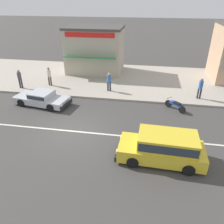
# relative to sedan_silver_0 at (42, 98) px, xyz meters

# --- Properties ---
(ground_plane) EXTENTS (160.00, 160.00, 0.00)m
(ground_plane) POSITION_rel_sedan_silver_0_xyz_m (3.46, -3.34, -0.53)
(ground_plane) COLOR #423F3D
(lane_centre_stripe) EXTENTS (50.40, 0.14, 0.01)m
(lane_centre_stripe) POSITION_rel_sedan_silver_0_xyz_m (3.46, -3.34, -0.53)
(lane_centre_stripe) COLOR silver
(lane_centre_stripe) RESTS_ON ground
(kerb_strip) EXTENTS (68.00, 10.00, 0.15)m
(kerb_strip) POSITION_rel_sedan_silver_0_xyz_m (3.46, 6.64, -0.46)
(kerb_strip) COLOR #ADA393
(kerb_strip) RESTS_ON ground
(sedan_silver_0) EXTENTS (4.54, 2.40, 1.06)m
(sedan_silver_0) POSITION_rel_sedan_silver_0_xyz_m (0.00, 0.00, 0.00)
(sedan_silver_0) COLOR #B7BABF
(sedan_silver_0) RESTS_ON ground
(minivan_yellow_3) EXTENTS (4.49, 2.07, 1.56)m
(minivan_yellow_3) POSITION_rel_sedan_silver_0_xyz_m (9.09, -5.15, 0.31)
(minivan_yellow_3) COLOR yellow
(minivan_yellow_3) RESTS_ON ground
(motorcycle_1) EXTENTS (1.40, 1.34, 0.80)m
(motorcycle_1) POSITION_rel_sedan_silver_0_xyz_m (10.20, 0.76, -0.11)
(motorcycle_1) COLOR black
(motorcycle_1) RESTS_ON ground
(pedestrian_near_clock) EXTENTS (0.34, 0.34, 1.72)m
(pedestrian_near_clock) POSITION_rel_sedan_silver_0_xyz_m (-0.94, 3.65, 0.62)
(pedestrian_near_clock) COLOR #4C4238
(pedestrian_near_clock) RESTS_ON kerb_strip
(pedestrian_mid_kerb) EXTENTS (0.34, 0.34, 1.64)m
(pedestrian_mid_kerb) POSITION_rel_sedan_silver_0_xyz_m (4.74, 3.26, 0.57)
(pedestrian_mid_kerb) COLOR #232838
(pedestrian_mid_kerb) RESTS_ON kerb_strip
(pedestrian_by_shop) EXTENTS (0.34, 0.34, 1.71)m
(pedestrian_by_shop) POSITION_rel_sedan_silver_0_xyz_m (12.26, 2.88, 0.62)
(pedestrian_by_shop) COLOR #333338
(pedestrian_by_shop) RESTS_ON kerb_strip
(pedestrian_far_end) EXTENTS (0.34, 0.34, 1.67)m
(pedestrian_far_end) POSITION_rel_sedan_silver_0_xyz_m (-3.27, 2.59, 0.59)
(pedestrian_far_end) COLOR #232838
(pedestrian_far_end) RESTS_ON kerb_strip
(shopfront_mid_block) EXTENTS (5.86, 4.86, 4.69)m
(shopfront_mid_block) POSITION_rel_sedan_silver_0_xyz_m (2.26, 8.64, 1.96)
(shopfront_mid_block) COLOR #B2A893
(shopfront_mid_block) RESTS_ON kerb_strip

